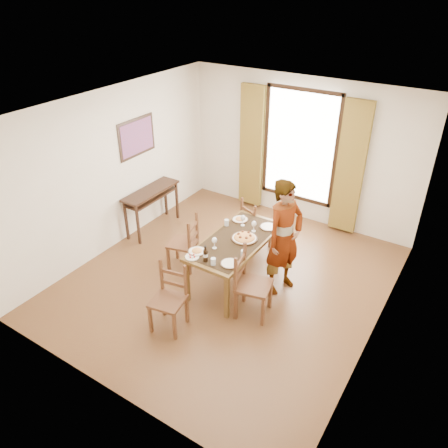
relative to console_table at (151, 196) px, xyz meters
The scene contains 22 objects.
ground 2.22m from the console_table, 16.47° to the right, with size 5.00×5.00×0.00m, color #502619.
room_shell 2.25m from the console_table, 13.10° to the right, with size 4.60×5.10×2.74m.
console_table is the anchor object (origin of this frame).
dining_table 2.19m from the console_table, 14.18° to the right, with size 0.80×1.70×0.76m.
chair_west 1.43m from the console_table, 28.25° to the right, with size 0.52×0.52×0.95m.
chair_north 1.97m from the console_table, 13.69° to the left, with size 0.54×0.54×0.93m.
chair_south 2.68m from the console_table, 44.64° to the right, with size 0.49×0.49×0.95m.
chair_east 2.90m from the console_table, 21.49° to the right, with size 0.54×0.54×1.03m.
man 2.82m from the console_table, ahead, with size 0.62×0.76×1.79m, color gray.
plate_sw 2.15m from the console_table, 31.51° to the right, with size 0.27×0.27×0.05m, color silver, non-canonical shape.
plate_se 2.63m from the console_table, 25.19° to the right, with size 0.27×0.27×0.05m, color silver, non-canonical shape.
plate_nw 1.88m from the console_table, ahead, with size 0.27×0.27×0.05m, color silver, non-canonical shape.
plate_ne 2.37m from the console_table, ahead, with size 0.27×0.27×0.05m, color silver, non-canonical shape.
pasta_platter 2.27m from the console_table, 11.63° to the right, with size 0.40×0.40×0.10m, color #C14118, non-canonical shape.
caprese_plate 2.24m from the console_table, 34.37° to the right, with size 0.20×0.20×0.04m, color silver, non-canonical shape.
wine_glass_a 2.18m from the console_table, 24.44° to the right, with size 0.08×0.08×0.18m, color white, non-canonical shape.
wine_glass_b 2.25m from the console_table, ahead, with size 0.08×0.08×0.18m, color white, non-canonical shape.
wine_glass_c 2.01m from the console_table, ahead, with size 0.08×0.08×0.18m, color white, non-canonical shape.
tumbler_a 2.59m from the console_table, 19.34° to the right, with size 0.07×0.07×0.10m, color silver.
tumbler_b 1.81m from the console_table, ahead, with size 0.07×0.07×0.10m, color silver.
tumbler_c 2.52m from the console_table, 29.61° to the right, with size 0.07×0.07×0.10m, color silver.
wine_bottle 2.41m from the console_table, 30.99° to the right, with size 0.07×0.07×0.25m, color black, non-canonical shape.
Camera 1 is at (2.90, -4.66, 4.26)m, focal length 35.00 mm.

